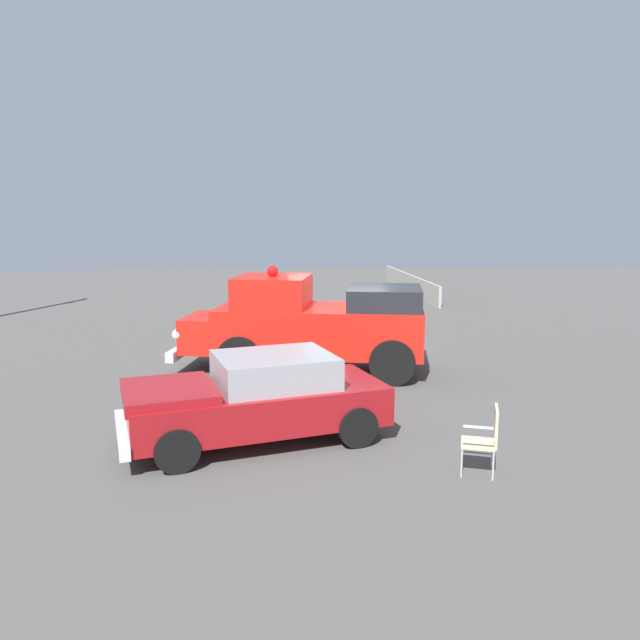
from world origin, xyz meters
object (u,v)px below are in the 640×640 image
(vintage_fire_truck, at_px, (310,323))
(lawn_chair_by_car, at_px, (487,435))
(classic_hot_rod, at_px, (255,398))
(lawn_chair_near_truck, at_px, (274,321))
(spectator_seated, at_px, (275,318))

(vintage_fire_truck, relative_size, lawn_chair_by_car, 6.15)
(classic_hot_rod, bearing_deg, lawn_chair_near_truck, -2.83)
(lawn_chair_by_car, bearing_deg, lawn_chair_near_truck, 16.36)
(vintage_fire_truck, height_order, lawn_chair_near_truck, vintage_fire_truck)
(vintage_fire_truck, xyz_separation_m, classic_hot_rod, (-4.58, 1.26, -0.45))
(lawn_chair_by_car, height_order, spectator_seated, spectator_seated)
(vintage_fire_truck, bearing_deg, spectator_seated, 11.93)
(vintage_fire_truck, distance_m, lawn_chair_near_truck, 4.03)
(lawn_chair_near_truck, height_order, lawn_chair_by_car, same)
(vintage_fire_truck, bearing_deg, lawn_chair_by_car, -161.09)
(lawn_chair_near_truck, relative_size, spectator_seated, 0.79)
(classic_hot_rod, bearing_deg, spectator_seated, -3.16)
(spectator_seated, bearing_deg, classic_hot_rod, 176.84)
(classic_hot_rod, xyz_separation_m, lawn_chair_by_car, (-1.64, -3.39, -0.16))
(classic_hot_rod, height_order, spectator_seated, classic_hot_rod)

